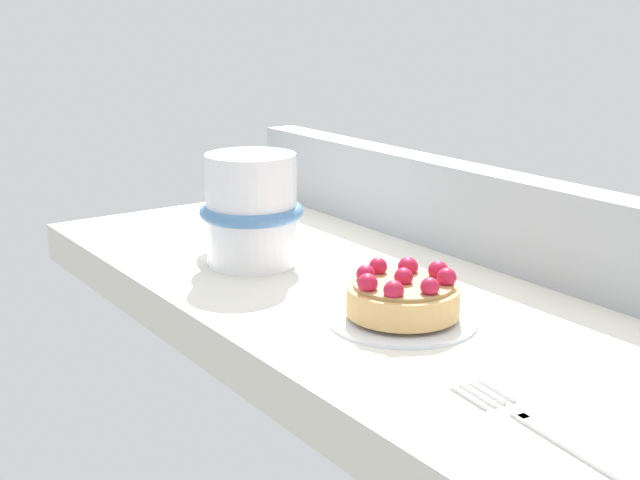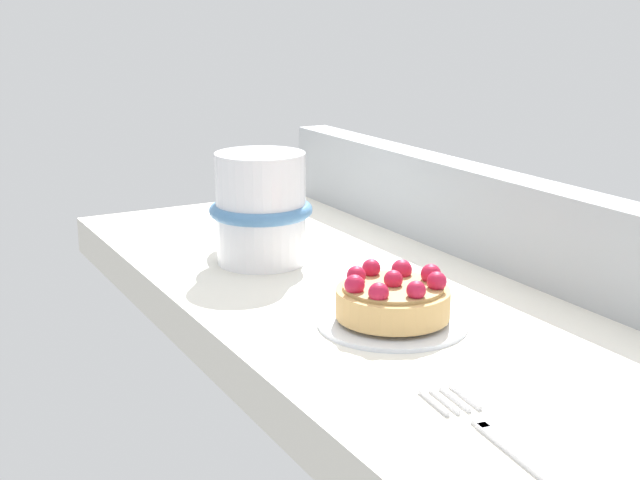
{
  "view_description": "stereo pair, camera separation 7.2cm",
  "coord_description": "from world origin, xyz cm",
  "px_view_note": "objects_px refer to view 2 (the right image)",
  "views": [
    {
      "loc": [
        52.21,
        -43.68,
        23.42
      ],
      "look_at": [
        -4.82,
        -3.99,
        4.36
      ],
      "focal_mm": 48.71,
      "sensor_mm": 36.0,
      "label": 1
    },
    {
      "loc": [
        56.01,
        -37.57,
        23.42
      ],
      "look_at": [
        -4.82,
        -3.99,
        4.36
      ],
      "focal_mm": 48.71,
      "sensor_mm": 36.0,
      "label": 2
    }
  ],
  "objects_px": {
    "dessert_plate": "(392,320)",
    "raspberry_tart": "(393,298)",
    "coffee_mug": "(260,208)",
    "dessert_fork": "(504,441)"
  },
  "relations": [
    {
      "from": "raspberry_tart",
      "to": "coffee_mug",
      "type": "xyz_separation_m",
      "value": [
        -0.2,
        -0.02,
        0.03
      ]
    },
    {
      "from": "raspberry_tart",
      "to": "dessert_fork",
      "type": "distance_m",
      "value": 0.19
    },
    {
      "from": "dessert_fork",
      "to": "dessert_plate",
      "type": "bearing_deg",
      "value": 165.1
    },
    {
      "from": "dessert_plate",
      "to": "raspberry_tart",
      "type": "bearing_deg",
      "value": 133.9
    },
    {
      "from": "coffee_mug",
      "to": "dessert_fork",
      "type": "distance_m",
      "value": 0.39
    },
    {
      "from": "dessert_plate",
      "to": "dessert_fork",
      "type": "bearing_deg",
      "value": -14.9
    },
    {
      "from": "dessert_plate",
      "to": "raspberry_tart",
      "type": "relative_size",
      "value": 1.32
    },
    {
      "from": "raspberry_tart",
      "to": "coffee_mug",
      "type": "relative_size",
      "value": 0.64
    },
    {
      "from": "coffee_mug",
      "to": "dessert_fork",
      "type": "xyz_separation_m",
      "value": [
        0.38,
        -0.03,
        -0.05
      ]
    },
    {
      "from": "dessert_plate",
      "to": "raspberry_tart",
      "type": "height_order",
      "value": "raspberry_tart"
    }
  ]
}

